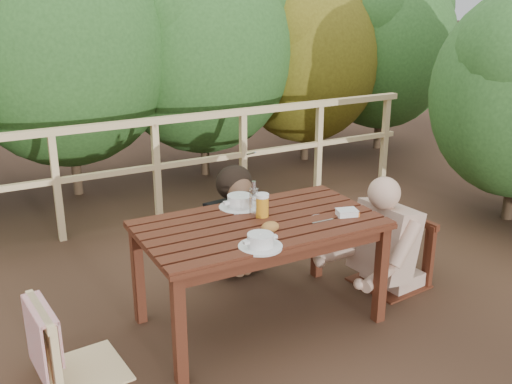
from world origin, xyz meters
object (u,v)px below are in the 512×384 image
bread_roll (270,227)px  butter_tub (347,214)px  table (260,273)px  soup_near (260,241)px  diner_right (399,194)px  chair_right (393,225)px  woman (223,186)px  soup_far (240,202)px  chair_far (224,215)px  chair_left (77,302)px  bottle (254,200)px  beer_glass (262,206)px

bread_roll → butter_tub: bread_roll is taller
table → soup_near: 0.54m
diner_right → chair_right: bearing=83.3°
woman → diner_right: size_ratio=0.92×
diner_right → bread_roll: bearing=90.8°
woman → soup_far: 0.64m
woman → chair_far: bearing=82.6°
chair_right → butter_tub: bearing=-79.3°
chair_left → butter_tub: (1.71, -0.16, 0.27)m
table → bread_roll: size_ratio=13.25×
diner_right → soup_near: (-1.32, -0.33, 0.03)m
soup_far → butter_tub: size_ratio=2.15×
bottle → soup_far: bearing=91.6°
chair_right → soup_near: size_ratio=3.72×
chair_right → diner_right: bearing=83.3°
chair_far → bottle: (-0.15, -0.78, 0.40)m
soup_near → soup_far: 0.65m
chair_far → soup_near: chair_far is taller
soup_near → bottle: bearing=66.6°
table → bottle: bearing=82.2°
chair_far → bottle: 0.89m
chair_far → butter_tub: 1.18m
diner_right → soup_far: size_ratio=5.01×
diner_right → soup_near: size_ratio=5.54×
chair_left → woman: bearing=-60.3°
bottle → butter_tub: 0.61m
chair_right → woman: 1.33m
bottle → butter_tub: bottle is taller
diner_right → butter_tub: 0.62m
beer_glass → butter_tub: size_ratio=1.27×
bread_roll → chair_right: bearing=7.7°
chair_right → soup_near: 1.35m
chair_far → bottle: size_ratio=3.43×
chair_left → beer_glass: 1.27m
chair_right → bread_roll: bearing=-89.0°
soup_near → butter_tub: soup_near is taller
chair_right → diner_right: 0.24m
chair_left → diner_right: (2.31, 0.02, 0.25)m
table → soup_far: bearing=88.2°
butter_tub → soup_far: bearing=153.8°
chair_left → chair_far: chair_left is taller
beer_glass → bottle: 0.07m
diner_right → bread_roll: (-1.15, -0.15, 0.02)m
woman → soup_far: size_ratio=4.60×
woman → beer_glass: size_ratio=7.80×
chair_left → bottle: (1.18, 0.13, 0.36)m
chair_far → beer_glass: beer_glass is taller
bread_roll → butter_tub: 0.56m
table → chair_left: 1.17m
chair_left → soup_near: bearing=-112.5°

